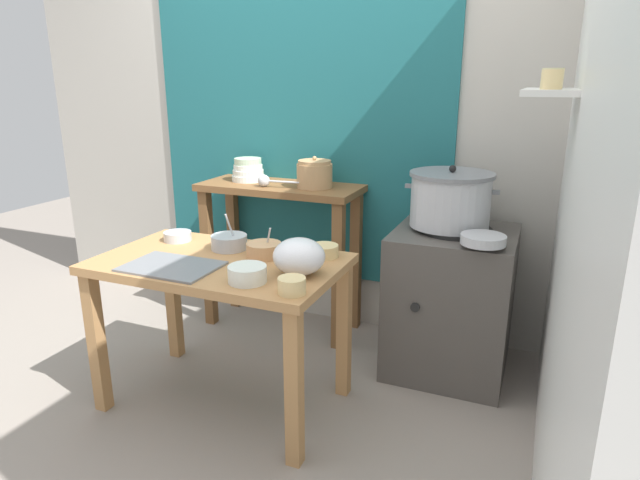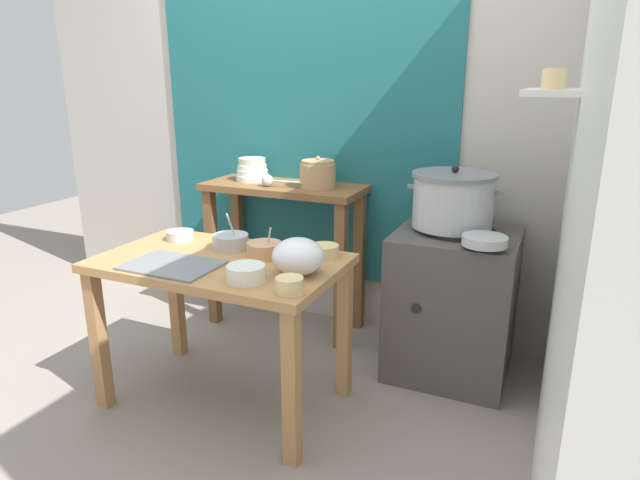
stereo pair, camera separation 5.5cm
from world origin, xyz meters
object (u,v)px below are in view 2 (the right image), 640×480
Objects in this scene: clay_pot at (318,174)px; prep_bowl_0 at (180,235)px; bowl_stack_enamel at (252,170)px; prep_bowl_2 at (231,241)px; steamer_pot at (453,200)px; wide_pan at (485,241)px; stove_block at (453,302)px; serving_tray at (172,265)px; prep_table at (221,282)px; prep_bowl_4 at (324,250)px; prep_bowl_1 at (265,249)px; ladle at (269,181)px; plastic_bag at (298,256)px; prep_bowl_3 at (290,285)px; prep_bowl_5 at (246,273)px; back_shelf_table at (284,221)px.

clay_pot is 1.49× the size of prep_bowl_0.
prep_bowl_2 is (0.32, -0.75, -0.21)m from bowl_stack_enamel.
steamer_pot reaches higher than prep_bowl_0.
bowl_stack_enamel reaches higher than wide_pan.
serving_tray is (-1.06, -0.91, 0.34)m from stove_block.
prep_table is 0.42m from prep_bowl_0.
prep_bowl_1 is at bearing -157.18° from prep_bowl_4.
plastic_bag is at bearing -54.21° from ladle.
prep_bowl_4 is at bearing -134.59° from stove_block.
prep_bowl_3 is (0.31, -0.35, -0.00)m from prep_bowl_1.
prep_bowl_0 reaches higher than serving_tray.
prep_bowl_3 is at bearing -26.19° from prep_bowl_0.
prep_bowl_4 is at bearing 22.82° from prep_bowl_1.
prep_bowl_2 is at bearing -3.38° from prep_bowl_0.
prep_bowl_2 is 1.68× the size of prep_bowl_3.
bowl_stack_enamel is 1.06m from prep_bowl_4.
prep_table is 5.53× the size of bowl_stack_enamel.
prep_bowl_1 is at bearing -10.74° from prep_bowl_2.
prep_bowl_1 is (0.30, 0.29, 0.03)m from serving_tray.
stove_block is 1.13m from prep_bowl_3.
prep_bowl_0 is 0.52m from prep_bowl_1.
serving_tray is at bearing -127.46° from prep_table.
prep_bowl_0 is (-0.35, 0.17, 0.14)m from prep_table.
plastic_bag is 0.86m from wide_pan.
prep_bowl_5 reaches higher than stove_block.
plastic_bag is at bearing -123.87° from stove_block.
clay_pot is (-0.79, 0.11, 0.06)m from steamer_pot.
prep_bowl_3 is (0.60, -0.06, 0.03)m from serving_tray.
bowl_stack_enamel is 1.10× the size of prep_bowl_2.
ladle is at bearing 122.57° from prep_bowl_3.
serving_tray is 1.97× the size of wide_pan.
ladle is 1.49× the size of wide_pan.
steamer_pot is 1.39m from serving_tray.
prep_bowl_4 reaches higher than serving_tray.
stove_block is at bearing 38.48° from prep_table.
bowl_stack_enamel is at bearing 138.86° from prep_bowl_4.
clay_pot is 0.97m from plastic_bag.
stove_block is 0.51m from wide_pan.
prep_bowl_1 is (0.29, -0.75, 0.08)m from back_shelf_table.
steamer_pot reaches higher than prep_bowl_3.
stove_block is at bearing -7.04° from back_shelf_table.
prep_bowl_2 is at bearing 142.99° from prep_bowl_3.
prep_bowl_1 is (0.17, 0.12, 0.15)m from prep_table.
clay_pot is 1.56× the size of prep_bowl_4.
prep_bowl_4 is at bearing 27.90° from prep_table.
stove_block reaches higher than prep_bowl_4.
stove_block is 3.92× the size of bowl_stack_enamel.
back_shelf_table reaches higher than prep_bowl_4.
prep_bowl_3 is (0.38, -1.10, -0.22)m from clay_pot.
prep_bowl_2 is 0.65m from prep_bowl_3.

